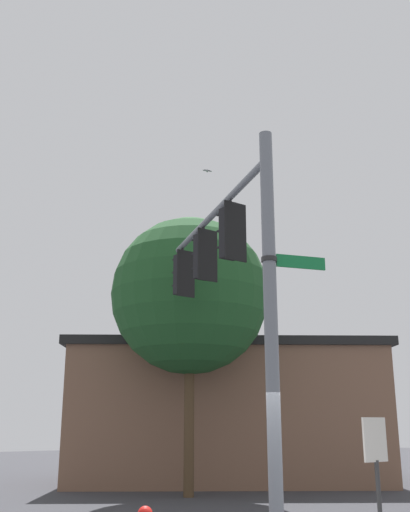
{
  "coord_description": "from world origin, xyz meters",
  "views": [
    {
      "loc": [
        -6.64,
        -7.34,
        2.02
      ],
      "look_at": [
        1.15,
        3.44,
        5.72
      ],
      "focal_mm": 42.4,
      "sensor_mm": 36.0,
      "label": 1
    }
  ],
  "objects_px": {
    "traffic_light_mid_inner": "(203,256)",
    "street_name_sign": "(286,261)",
    "traffic_light_nearest_pole": "(230,233)",
    "traffic_light_mid_outer": "(182,275)",
    "bird_flying": "(207,171)",
    "historical_marker": "(376,460)"
  },
  "relations": [
    {
      "from": "traffic_light_nearest_pole",
      "to": "traffic_light_mid_outer",
      "type": "height_order",
      "value": "same"
    },
    {
      "from": "traffic_light_mid_outer",
      "to": "historical_marker",
      "type": "bearing_deg",
      "value": -83.75
    },
    {
      "from": "traffic_light_nearest_pole",
      "to": "street_name_sign",
      "type": "distance_m",
      "value": 2.23
    },
    {
      "from": "traffic_light_mid_outer",
      "to": "bird_flying",
      "type": "bearing_deg",
      "value": 35.65
    },
    {
      "from": "traffic_light_mid_inner",
      "to": "historical_marker",
      "type": "bearing_deg",
      "value": -71.99
    },
    {
      "from": "bird_flying",
      "to": "traffic_light_mid_outer",
      "type": "bearing_deg",
      "value": -144.35
    },
    {
      "from": "traffic_light_nearest_pole",
      "to": "street_name_sign",
      "type": "height_order",
      "value": "traffic_light_nearest_pole"
    },
    {
      "from": "traffic_light_mid_outer",
      "to": "historical_marker",
      "type": "relative_size",
      "value": 0.62
    },
    {
      "from": "traffic_light_nearest_pole",
      "to": "traffic_light_mid_outer",
      "type": "distance_m",
      "value": 3.7
    },
    {
      "from": "traffic_light_nearest_pole",
      "to": "traffic_light_mid_outer",
      "type": "relative_size",
      "value": 1.0
    },
    {
      "from": "traffic_light_mid_inner",
      "to": "traffic_light_nearest_pole",
      "type": "bearing_deg",
      "value": -108.5
    },
    {
      "from": "traffic_light_mid_inner",
      "to": "street_name_sign",
      "type": "height_order",
      "value": "traffic_light_mid_inner"
    },
    {
      "from": "bird_flying",
      "to": "historical_marker",
      "type": "bearing_deg",
      "value": -99.82
    },
    {
      "from": "bird_flying",
      "to": "historical_marker",
      "type": "distance_m",
      "value": 10.56
    },
    {
      "from": "traffic_light_mid_outer",
      "to": "street_name_sign",
      "type": "xyz_separation_m",
      "value": [
        -1.49,
        -5.45,
        -1.06
      ]
    },
    {
      "from": "traffic_light_mid_outer",
      "to": "street_name_sign",
      "type": "bearing_deg",
      "value": -105.28
    },
    {
      "from": "bird_flying",
      "to": "historical_marker",
      "type": "height_order",
      "value": "bird_flying"
    },
    {
      "from": "traffic_light_nearest_pole",
      "to": "historical_marker",
      "type": "bearing_deg",
      "value": -46.55
    },
    {
      "from": "historical_marker",
      "to": "bird_flying",
      "type": "bearing_deg",
      "value": 80.18
    },
    {
      "from": "bird_flying",
      "to": "historical_marker",
      "type": "relative_size",
      "value": 0.12
    },
    {
      "from": "traffic_light_mid_outer",
      "to": "historical_marker",
      "type": "distance_m",
      "value": 6.94
    },
    {
      "from": "traffic_light_nearest_pole",
      "to": "traffic_light_mid_inner",
      "type": "relative_size",
      "value": 1.0
    }
  ]
}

